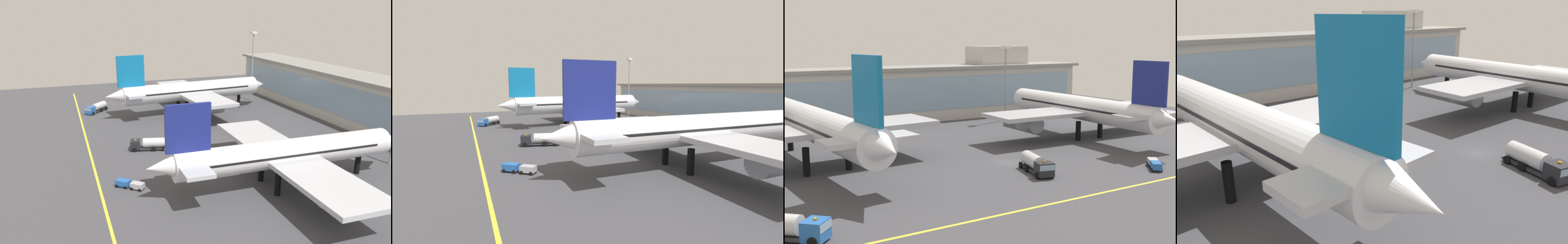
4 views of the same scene
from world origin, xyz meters
The scene contains 9 objects.
ground_plane centered at (0.00, 0.00, 0.00)m, with size 180.00×180.00×0.00m, color #424247.
taxiway_centreline_stripe centered at (0.00, -22.00, 0.01)m, with size 144.00×0.50×0.01m, color yellow.
terminal_building centered at (1.55, 53.19, 7.74)m, with size 118.79×14.00×19.70m.
airliner_near_left centered at (-28.85, 12.64, 7.10)m, with size 41.22×55.39×19.42m.
airliner_near_right centered at (27.68, 11.11, 6.40)m, with size 44.65×52.79×17.56m.
fuel_tanker_truck centered at (0.00, -8.65, 1.51)m, with size 4.92×9.36×2.90m.
baggage_tug_near centered at (-39.71, -16.66, 1.51)m, with size 8.26×7.95×2.90m.
service_truck_far centered at (18.72, -16.66, 0.79)m, with size 4.83×5.24×1.40m.
apron_light_mast_west centered at (-37.11, 38.80, 16.15)m, with size 1.80×1.80×24.89m.
Camera 2 is at (63.43, -24.20, 14.21)m, focal length 25.80 mm.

